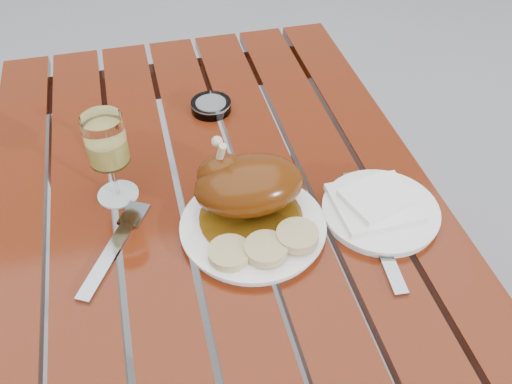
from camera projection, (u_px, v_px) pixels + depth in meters
table at (223, 323)px, 1.27m from camera, size 0.80×1.20×0.75m
dinner_plate at (253, 227)px, 0.96m from camera, size 0.29×0.29×0.02m
roast_duck at (245, 185)px, 0.95m from camera, size 0.19×0.18×0.13m
bread_dumplings at (264, 246)px, 0.91m from camera, size 0.18×0.08×0.02m
wine_glass at (110, 159)px, 0.97m from camera, size 0.08×0.08×0.17m
side_plate at (380, 212)px, 0.99m from camera, size 0.24×0.24×0.02m
napkin at (374, 203)px, 0.98m from camera, size 0.14×0.13×0.01m
ashtray at (211, 106)px, 1.21m from camera, size 0.09×0.09×0.02m
fork at (111, 253)px, 0.93m from camera, size 0.12×0.19×0.01m
knife at (378, 237)px, 0.95m from camera, size 0.04×0.24×0.01m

